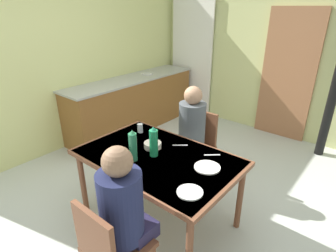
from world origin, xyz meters
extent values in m
plane|color=#B7BCB3|center=(0.00, 0.00, 0.00)|extent=(7.18, 7.18, 0.00)
cube|color=#C7CB85|center=(0.00, 2.76, 1.32)|extent=(4.11, 0.10, 2.64)
cube|color=#CCCF83|center=(-1.96, 0.69, 1.32)|extent=(0.10, 4.14, 2.64)
cube|color=#9B6442|center=(0.45, 2.68, 1.00)|extent=(0.80, 0.05, 2.00)
cube|color=white|center=(-1.36, 2.66, 1.11)|extent=(0.90, 0.03, 2.22)
cube|color=brown|center=(-1.63, 1.33, 0.43)|extent=(0.60, 2.44, 0.87)
cube|color=#9E9E99|center=(-1.63, 1.33, 0.89)|extent=(0.61, 2.49, 0.03)
cylinder|color=#B7B7BC|center=(-1.63, 1.69, 0.91)|extent=(0.21, 0.21, 0.01)
cube|color=brown|center=(0.23, -0.10, 0.71)|extent=(1.48, 0.95, 0.04)
cube|color=#EBAC96|center=(0.23, -0.10, 0.73)|extent=(1.42, 0.92, 0.00)
cylinder|color=brown|center=(-0.44, -0.51, 0.35)|extent=(0.06, 0.06, 0.69)
cylinder|color=brown|center=(-0.44, 0.31, 0.35)|extent=(0.06, 0.06, 0.69)
cylinder|color=brown|center=(0.90, 0.31, 0.35)|extent=(0.06, 0.06, 0.69)
cube|color=brown|center=(0.54, -0.86, 0.45)|extent=(0.40, 0.40, 0.04)
cube|color=brown|center=(0.54, -1.04, 0.66)|extent=(0.38, 0.04, 0.42)
cylinder|color=brown|center=(0.37, -0.69, 0.21)|extent=(0.04, 0.04, 0.41)
cube|color=brown|center=(0.12, 0.66, 0.45)|extent=(0.40, 0.40, 0.04)
cube|color=brown|center=(0.12, 0.84, 0.66)|extent=(0.38, 0.04, 0.42)
cylinder|color=brown|center=(0.29, 0.49, 0.21)|extent=(0.04, 0.04, 0.41)
cylinder|color=brown|center=(-0.05, 0.49, 0.21)|extent=(0.04, 0.04, 0.41)
cylinder|color=brown|center=(0.29, 0.83, 0.21)|extent=(0.04, 0.04, 0.41)
cylinder|color=brown|center=(-0.05, 0.83, 0.21)|extent=(0.04, 0.04, 0.41)
cube|color=#262243|center=(0.54, -0.70, 0.51)|extent=(0.30, 0.22, 0.12)
cylinder|color=#1E2347|center=(0.54, -0.81, 0.77)|extent=(0.30, 0.30, 0.52)
sphere|color=#846047|center=(0.54, -0.81, 1.12)|extent=(0.20, 0.20, 0.20)
cube|color=#45474F|center=(0.12, 0.50, 0.51)|extent=(0.30, 0.22, 0.12)
cylinder|color=#4C5156|center=(0.12, 0.61, 0.77)|extent=(0.30, 0.30, 0.52)
sphere|color=#A87A5B|center=(0.12, 0.61, 1.12)|extent=(0.20, 0.20, 0.20)
cylinder|color=#1C834D|center=(0.20, -0.12, 0.86)|extent=(0.08, 0.08, 0.25)
cone|color=#227B5A|center=(0.20, -0.12, 1.00)|extent=(0.05, 0.05, 0.04)
cylinder|color=#2A784F|center=(0.12, -0.29, 0.86)|extent=(0.07, 0.07, 0.26)
cone|color=#2D7C4F|center=(0.12, -0.29, 1.01)|extent=(0.05, 0.05, 0.04)
cylinder|color=beige|center=(0.09, -0.01, 0.76)|extent=(0.17, 0.17, 0.05)
cylinder|color=white|center=(0.70, 0.02, 0.74)|extent=(0.22, 0.22, 0.01)
cylinder|color=white|center=(0.78, -0.35, 0.74)|extent=(0.20, 0.20, 0.01)
cylinder|color=silver|center=(-0.26, 0.16, 0.78)|extent=(0.06, 0.06, 0.10)
cube|color=silver|center=(0.27, 0.20, 0.73)|extent=(0.13, 0.11, 0.00)
cube|color=silver|center=(0.61, 0.23, 0.73)|extent=(0.12, 0.11, 0.00)
camera|label=1|loc=(1.71, -1.71, 2.00)|focal=29.06mm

